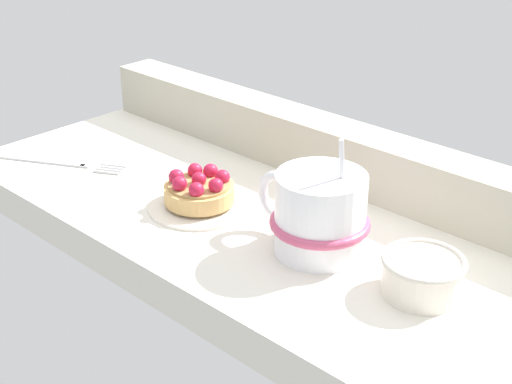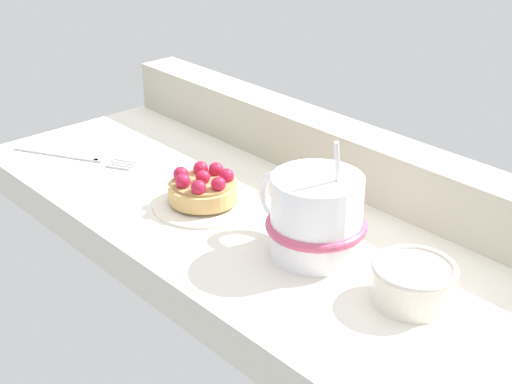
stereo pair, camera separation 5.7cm
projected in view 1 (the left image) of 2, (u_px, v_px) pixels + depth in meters
ground_plane at (248, 225)px, 84.89cm from camera, size 74.50×32.35×4.37cm
window_rail_back at (322, 147)px, 91.08cm from camera, size 73.01×5.75×6.98cm
dessert_plate at (200, 204)px, 84.11cm from camera, size 11.92×11.92×0.77cm
raspberry_tart at (199, 189)px, 83.31cm from camera, size 8.07×8.07×3.67cm
coffee_mug at (318, 214)px, 73.81cm from camera, size 13.48×10.28×12.84cm
dessert_fork at (60, 162)px, 94.75cm from camera, size 16.61×9.94×0.60cm
sugar_bowl at (422, 274)px, 67.66cm from camera, size 7.85×7.85×3.82cm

